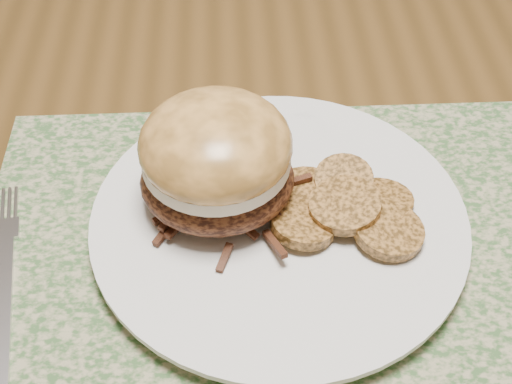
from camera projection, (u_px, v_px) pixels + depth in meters
placemat at (287, 257)px, 0.52m from camera, size 0.45×0.33×0.00m
dinner_plate at (279, 222)px, 0.53m from camera, size 0.26×0.26×0.02m
pork_sandwich at (216, 159)px, 0.50m from camera, size 0.12×0.11×0.09m
roasted_potatoes at (345, 206)px, 0.51m from camera, size 0.12×0.10×0.03m
fork at (2, 278)px, 0.50m from camera, size 0.04×0.18×0.00m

